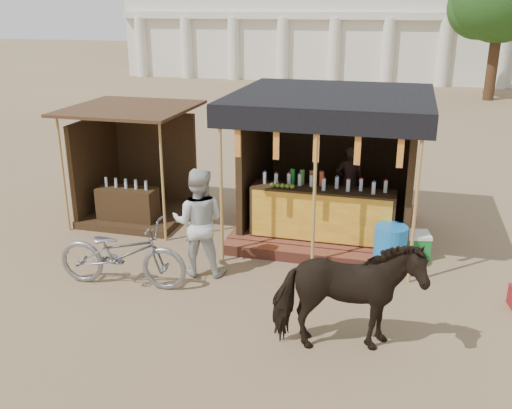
{
  "coord_description": "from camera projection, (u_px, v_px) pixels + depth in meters",
  "views": [
    {
      "loc": [
        2.35,
        -7.21,
        4.31
      ],
      "look_at": [
        0.0,
        1.6,
        1.1
      ],
      "focal_mm": 40.0,
      "sensor_mm": 36.0,
      "label": 1
    }
  ],
  "objects": [
    {
      "name": "motorbike",
      "position": [
        122.0,
        253.0,
        9.08
      ],
      "size": [
        2.17,
        0.9,
        1.11
      ],
      "primitive_type": "imported",
      "rotation": [
        0.0,
        0.0,
        1.65
      ],
      "color": "gray",
      "rests_on": "ground"
    },
    {
      "name": "ground",
      "position": [
        229.0,
        307.0,
        8.57
      ],
      "size": [
        120.0,
        120.0,
        0.0
      ],
      "primitive_type": "plane",
      "color": "#846B4C",
      "rests_on": "ground"
    },
    {
      "name": "blue_barrel",
      "position": [
        390.0,
        248.0,
        9.71
      ],
      "size": [
        0.68,
        0.68,
        0.77
      ],
      "primitive_type": "cylinder",
      "rotation": [
        0.0,
        0.0,
        -0.27
      ],
      "color": "blue",
      "rests_on": "ground"
    },
    {
      "name": "main_stall",
      "position": [
        330.0,
        184.0,
        11.04
      ],
      "size": [
        3.6,
        3.61,
        2.78
      ],
      "color": "brown",
      "rests_on": "ground"
    },
    {
      "name": "bystander",
      "position": [
        199.0,
        222.0,
        9.39
      ],
      "size": [
        0.98,
        0.82,
        1.83
      ],
      "primitive_type": "imported",
      "rotation": [
        0.0,
        0.0,
        3.29
      ],
      "color": "#BBBCB5",
      "rests_on": "ground"
    },
    {
      "name": "cooler",
      "position": [
        411.0,
        245.0,
        10.22
      ],
      "size": [
        0.71,
        0.56,
        0.46
      ],
      "color": "#1C7E2F",
      "rests_on": "ground"
    },
    {
      "name": "secondary_stall",
      "position": [
        131.0,
        178.0,
        12.01
      ],
      "size": [
        2.4,
        2.4,
        2.38
      ],
      "color": "#372514",
      "rests_on": "ground"
    },
    {
      "name": "cow",
      "position": [
        346.0,
        296.0,
        7.26
      ],
      "size": [
        2.02,
        1.3,
        1.58
      ],
      "primitive_type": "imported",
      "rotation": [
        0.0,
        0.0,
        1.83
      ],
      "color": "black",
      "rests_on": "ground"
    },
    {
      "name": "background_building",
      "position": [
        343.0,
        10.0,
        35.02
      ],
      "size": [
        26.0,
        7.45,
        8.18
      ],
      "color": "silver",
      "rests_on": "ground"
    }
  ]
}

